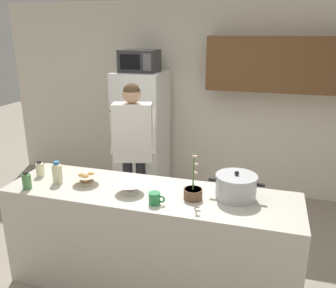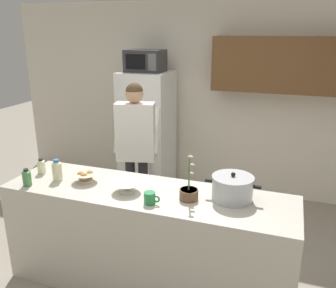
# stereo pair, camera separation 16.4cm
# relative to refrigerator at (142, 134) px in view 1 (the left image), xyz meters

# --- Properties ---
(ground_plane) EXTENTS (14.00, 14.00, 0.00)m
(ground_plane) POSITION_rel_refrigerator_xyz_m (0.76, -1.85, -0.85)
(ground_plane) COLOR #9E9384
(back_wall_unit) EXTENTS (6.00, 0.48, 2.60)m
(back_wall_unit) POSITION_rel_refrigerator_xyz_m (1.01, 0.40, 0.56)
(back_wall_unit) COLOR silver
(back_wall_unit) RESTS_ON ground
(kitchen_island) EXTENTS (2.48, 0.68, 0.92)m
(kitchen_island) POSITION_rel_refrigerator_xyz_m (0.76, -1.85, -0.39)
(kitchen_island) COLOR beige
(kitchen_island) RESTS_ON ground
(refrigerator) EXTENTS (0.64, 0.68, 1.69)m
(refrigerator) POSITION_rel_refrigerator_xyz_m (0.00, 0.00, 0.00)
(refrigerator) COLOR white
(refrigerator) RESTS_ON ground
(microwave) EXTENTS (0.48, 0.37, 0.28)m
(microwave) POSITION_rel_refrigerator_xyz_m (0.00, -0.02, 0.99)
(microwave) COLOR #2D2D30
(microwave) RESTS_ON refrigerator
(person_near_pot) EXTENTS (0.59, 0.52, 1.68)m
(person_near_pot) POSITION_rel_refrigerator_xyz_m (0.24, -0.91, 0.20)
(person_near_pot) COLOR black
(person_near_pot) RESTS_ON ground
(cooking_pot) EXTENTS (0.44, 0.33, 0.23)m
(cooking_pot) POSITION_rel_refrigerator_xyz_m (1.46, -1.76, 0.17)
(cooking_pot) COLOR silver
(cooking_pot) RESTS_ON kitchen_island
(coffee_mug) EXTENTS (0.13, 0.09, 0.10)m
(coffee_mug) POSITION_rel_refrigerator_xyz_m (0.87, -2.04, 0.12)
(coffee_mug) COLOR #2D8C4C
(coffee_mug) RESTS_ON kitchen_island
(bread_bowl) EXTENTS (0.23, 0.23, 0.10)m
(bread_bowl) POSITION_rel_refrigerator_xyz_m (0.17, -1.85, 0.12)
(bread_bowl) COLOR beige
(bread_bowl) RESTS_ON kitchen_island
(empty_bowl) EXTENTS (0.24, 0.24, 0.08)m
(empty_bowl) POSITION_rel_refrigerator_xyz_m (0.61, -1.91, 0.12)
(empty_bowl) COLOR white
(empty_bowl) RESTS_ON kitchen_island
(bottle_near_edge) EXTENTS (0.07, 0.07, 0.15)m
(bottle_near_edge) POSITION_rel_refrigerator_xyz_m (-0.32, -1.82, 0.15)
(bottle_near_edge) COLOR beige
(bottle_near_edge) RESTS_ON kitchen_island
(bottle_mid_counter) EXTENTS (0.08, 0.08, 0.16)m
(bottle_mid_counter) POSITION_rel_refrigerator_xyz_m (-0.26, -2.08, 0.15)
(bottle_mid_counter) COLOR #4C8C4C
(bottle_mid_counter) RESTS_ON kitchen_island
(bottle_far_corner) EXTENTS (0.09, 0.09, 0.20)m
(bottle_far_corner) POSITION_rel_refrigerator_xyz_m (-0.08, -1.90, 0.17)
(bottle_far_corner) COLOR beige
(bottle_far_corner) RESTS_ON kitchen_island
(potted_orchid) EXTENTS (0.15, 0.15, 0.38)m
(potted_orchid) POSITION_rel_refrigerator_xyz_m (1.14, -1.87, 0.13)
(potted_orchid) COLOR brown
(potted_orchid) RESTS_ON kitchen_island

